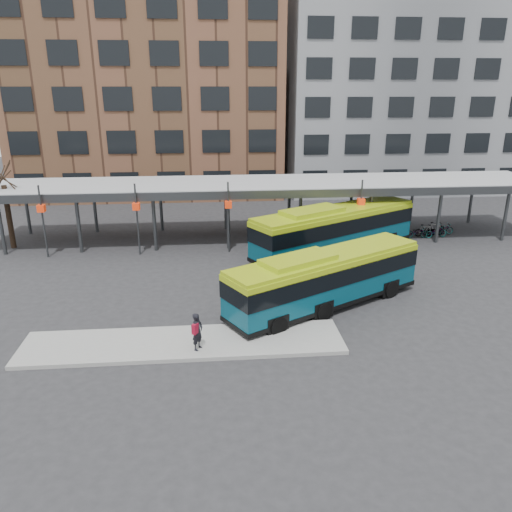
{
  "coord_description": "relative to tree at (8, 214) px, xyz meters",
  "views": [
    {
      "loc": [
        -4.1,
        -22.64,
        10.83
      ],
      "look_at": [
        -1.73,
        3.44,
        1.8
      ],
      "focal_mm": 35.0,
      "sensor_mm": 36.0,
      "label": 1
    }
  ],
  "objects": [
    {
      "name": "ground",
      "position": [
        18.0,
        -12.0,
        -2.43
      ],
      "size": [
        120.0,
        120.0,
        0.0
      ],
      "primitive_type": "plane",
      "color": "#28282B",
      "rests_on": "ground"
    },
    {
      "name": "boarding_island",
      "position": [
        12.5,
        -15.0,
        -2.34
      ],
      "size": [
        14.0,
        3.0,
        0.18
      ],
      "primitive_type": "cube",
      "color": "gray",
      "rests_on": "ground"
    },
    {
      "name": "canopy",
      "position": [
        17.94,
        0.87,
        1.47
      ],
      "size": [
        40.0,
        6.53,
        4.8
      ],
      "color": "#999B9E",
      "rests_on": "ground"
    },
    {
      "name": "tree",
      "position": [
        0.0,
        0.0,
        0.0
      ],
      "size": [
        1.64,
        1.64,
        5.6
      ],
      "color": "black",
      "rests_on": "ground"
    },
    {
      "name": "building_brick",
      "position": [
        8.0,
        20.0,
        8.57
      ],
      "size": [
        26.0,
        14.0,
        22.0
      ],
      "primitive_type": "cube",
      "color": "brown",
      "rests_on": "ground"
    },
    {
      "name": "building_grey",
      "position": [
        34.0,
        20.0,
        7.57
      ],
      "size": [
        24.0,
        14.0,
        20.0
      ],
      "primitive_type": "cube",
      "color": "slate",
      "rests_on": "ground"
    },
    {
      "name": "bus_front",
      "position": [
        19.51,
        -11.64,
        -0.84
      ],
      "size": [
        10.82,
        7.52,
        3.06
      ],
      "rotation": [
        0.0,
        0.0,
        0.52
      ],
      "color": "#074053",
      "rests_on": "ground"
    },
    {
      "name": "bus_rear",
      "position": [
        21.97,
        -3.39,
        -0.67
      ],
      "size": [
        11.98,
        8.34,
        3.39
      ],
      "rotation": [
        0.0,
        0.0,
        0.52
      ],
      "color": "#074053",
      "rests_on": "ground"
    },
    {
      "name": "pedestrian",
      "position": [
        13.15,
        -15.74,
        -1.42
      ],
      "size": [
        0.64,
        0.72,
        1.65
      ],
      "rotation": [
        0.0,
        0.0,
        1.06
      ],
      "color": "black",
      "rests_on": "boarding_island"
    },
    {
      "name": "bike_rack",
      "position": [
        30.27,
        -0.07,
        -1.96
      ],
      "size": [
        4.01,
        1.57,
        1.08
      ],
      "color": "slate",
      "rests_on": "ground"
    }
  ]
}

